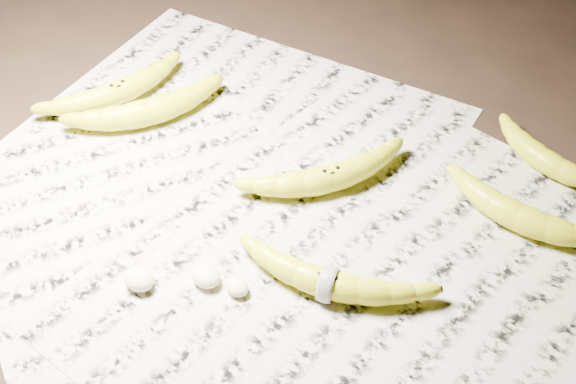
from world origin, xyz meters
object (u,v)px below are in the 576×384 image
Objects in this scene: banana_center at (330,176)px; banana_upper_a at (519,215)px; banana_left_a at (118,90)px; banana_left_b at (149,109)px; banana_taped at (328,282)px; banana_upper_b at (543,156)px.

banana_center is 1.06× the size of banana_upper_a.
banana_left_b is (0.07, -0.00, 0.00)m from banana_left_a.
banana_taped is 0.36m from banana_upper_b.
banana_left_b is 0.97× the size of banana_taped.
banana_center is at bearing 106.87° from banana_taped.
banana_left_b is 1.06× the size of banana_upper_a.
banana_left_b is at bearing 130.18° from banana_center.
banana_left_a is 0.45m from banana_taped.
banana_left_b reaches higher than banana_taped.
banana_taped reaches higher than banana_upper_b.
banana_upper_b is at bearing -49.04° from banana_left_a.
banana_left_b is 1.01× the size of banana_center.
banana_left_a is 0.98× the size of banana_taped.
banana_taped is 0.25m from banana_upper_a.
banana_left_a reaches higher than banana_upper_b.
banana_center is at bearing -53.18° from banana_left_b.
banana_center is 0.28m from banana_upper_b.
banana_center is at bearing -66.71° from banana_left_a.
banana_left_b reaches higher than banana_left_a.
banana_center reaches higher than banana_taped.
banana_center and banana_upper_a have the same top height.
banana_taped is at bearing -86.00° from banana_left_a.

